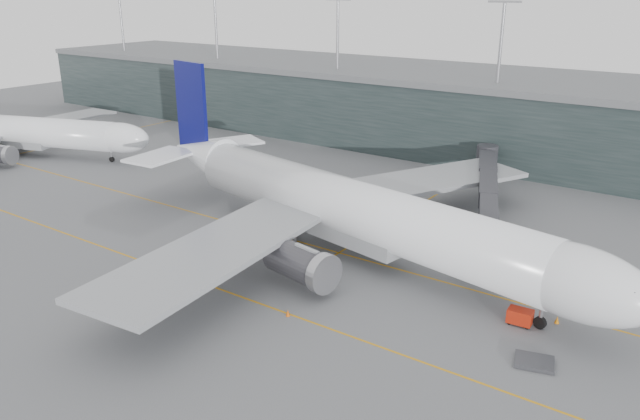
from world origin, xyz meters
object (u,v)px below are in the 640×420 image
Objects in this scene: main_aircraft at (349,209)px; jet_bridge at (504,186)px; gse_cart at (520,316)px; second_aircraft at (18,131)px.

main_aircraft is 1.70× the size of jet_bridge.
gse_cart is (12.54, -29.71, -3.53)m from jet_bridge.
gse_cart is at bearing -88.32° from jet_bridge.
jet_bridge is at bearing 76.74° from main_aircraft.
main_aircraft reaches higher than gse_cart.
main_aircraft is 29.97× the size of gse_cart.
jet_bridge is 93.35m from second_aircraft.
main_aircraft is at bearing -21.75° from second_aircraft.
gse_cart is (103.49, -8.70, -3.83)m from second_aircraft.
second_aircraft is (-90.95, -21.01, 0.30)m from jet_bridge.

